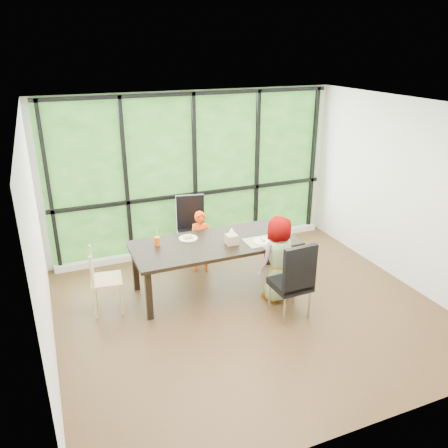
{
  "coord_description": "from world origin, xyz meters",
  "views": [
    {
      "loc": [
        -2.32,
        -4.76,
        3.39
      ],
      "look_at": [
        -0.12,
        0.62,
        1.05
      ],
      "focal_mm": 36.25,
      "sensor_mm": 36.0,
      "label": 1
    }
  ],
  "objects_px": {
    "chair_interior_leather": "(290,279)",
    "chair_end_beech": "(106,280)",
    "chair_window_leather": "(192,230)",
    "orange_cup": "(157,241)",
    "tissue_box": "(232,239)",
    "plate_far": "(188,238)",
    "green_cup": "(287,235)",
    "child_older": "(277,259)",
    "plate_near": "(263,241)",
    "white_mug": "(280,226)",
    "child_toddler": "(201,242)",
    "dining_table": "(215,266)"
  },
  "relations": [
    {
      "from": "chair_interior_leather",
      "to": "tissue_box",
      "type": "distance_m",
      "value": 1.03
    },
    {
      "from": "chair_window_leather",
      "to": "child_toddler",
      "type": "xyz_separation_m",
      "value": [
        0.0,
        -0.41,
        -0.04
      ]
    },
    {
      "from": "plate_near",
      "to": "white_mug",
      "type": "bearing_deg",
      "value": 34.24
    },
    {
      "from": "plate_far",
      "to": "green_cup",
      "type": "distance_m",
      "value": 1.43
    },
    {
      "from": "plate_near",
      "to": "child_older",
      "type": "bearing_deg",
      "value": -79.59
    },
    {
      "from": "child_older",
      "to": "plate_far",
      "type": "height_order",
      "value": "child_older"
    },
    {
      "from": "white_mug",
      "to": "orange_cup",
      "type": "bearing_deg",
      "value": 175.94
    },
    {
      "from": "plate_far",
      "to": "tissue_box",
      "type": "height_order",
      "value": "tissue_box"
    },
    {
      "from": "child_older",
      "to": "orange_cup",
      "type": "height_order",
      "value": "child_older"
    },
    {
      "from": "plate_far",
      "to": "white_mug",
      "type": "bearing_deg",
      "value": -7.39
    },
    {
      "from": "chair_end_beech",
      "to": "child_older",
      "type": "distance_m",
      "value": 2.33
    },
    {
      "from": "child_older",
      "to": "white_mug",
      "type": "height_order",
      "value": "child_older"
    },
    {
      "from": "child_toddler",
      "to": "dining_table",
      "type": "bearing_deg",
      "value": -68.73
    },
    {
      "from": "chair_end_beech",
      "to": "plate_near",
      "type": "bearing_deg",
      "value": -90.21
    },
    {
      "from": "green_cup",
      "to": "chair_window_leather",
      "type": "bearing_deg",
      "value": 127.14
    },
    {
      "from": "child_older",
      "to": "plate_near",
      "type": "bearing_deg",
      "value": -93.31
    },
    {
      "from": "dining_table",
      "to": "plate_far",
      "type": "xyz_separation_m",
      "value": [
        -0.32,
        0.25,
        0.38
      ]
    },
    {
      "from": "dining_table",
      "to": "tissue_box",
      "type": "bearing_deg",
      "value": -35.58
    },
    {
      "from": "plate_near",
      "to": "green_cup",
      "type": "bearing_deg",
      "value": -9.06
    },
    {
      "from": "chair_end_beech",
      "to": "child_toddler",
      "type": "bearing_deg",
      "value": -62.15
    },
    {
      "from": "dining_table",
      "to": "green_cup",
      "type": "xyz_separation_m",
      "value": [
        1.0,
        -0.3,
        0.44
      ]
    },
    {
      "from": "chair_window_leather",
      "to": "chair_interior_leather",
      "type": "xyz_separation_m",
      "value": [
        0.66,
        -2.05,
        0.0
      ]
    },
    {
      "from": "tissue_box",
      "to": "orange_cup",
      "type": "bearing_deg",
      "value": 160.76
    },
    {
      "from": "chair_interior_leather",
      "to": "chair_end_beech",
      "type": "xyz_separation_m",
      "value": [
        -2.2,
        1.05,
        -0.09
      ]
    },
    {
      "from": "child_toddler",
      "to": "green_cup",
      "type": "distance_m",
      "value": 1.4
    },
    {
      "from": "chair_window_leather",
      "to": "green_cup",
      "type": "relative_size",
      "value": 8.92
    },
    {
      "from": "child_toddler",
      "to": "green_cup",
      "type": "relative_size",
      "value": 8.22
    },
    {
      "from": "chair_interior_leather",
      "to": "plate_near",
      "type": "height_order",
      "value": "chair_interior_leather"
    },
    {
      "from": "dining_table",
      "to": "child_toddler",
      "type": "xyz_separation_m",
      "value": [
        0.0,
        0.62,
        0.12
      ]
    },
    {
      "from": "chair_interior_leather",
      "to": "green_cup",
      "type": "distance_m",
      "value": 0.85
    },
    {
      "from": "orange_cup",
      "to": "green_cup",
      "type": "xyz_separation_m",
      "value": [
        1.79,
        -0.5,
        -0.0
      ]
    },
    {
      "from": "plate_far",
      "to": "green_cup",
      "type": "xyz_separation_m",
      "value": [
        1.32,
        -0.55,
        0.05
      ]
    },
    {
      "from": "orange_cup",
      "to": "white_mug",
      "type": "relative_size",
      "value": 1.33
    },
    {
      "from": "child_toddler",
      "to": "white_mug",
      "type": "bearing_deg",
      "value": -5.41
    },
    {
      "from": "child_toddler",
      "to": "plate_far",
      "type": "xyz_separation_m",
      "value": [
        -0.32,
        -0.37,
        0.26
      ]
    },
    {
      "from": "child_older",
      "to": "white_mug",
      "type": "distance_m",
      "value": 0.78
    },
    {
      "from": "chair_interior_leather",
      "to": "child_older",
      "type": "xyz_separation_m",
      "value": [
        0.04,
        0.45,
        0.08
      ]
    },
    {
      "from": "chair_end_beech",
      "to": "plate_far",
      "type": "relative_size",
      "value": 3.33
    },
    {
      "from": "child_toddler",
      "to": "child_older",
      "type": "bearing_deg",
      "value": -38.46
    },
    {
      "from": "dining_table",
      "to": "chair_end_beech",
      "type": "relative_size",
      "value": 2.62
    },
    {
      "from": "dining_table",
      "to": "plate_near",
      "type": "height_order",
      "value": "plate_near"
    },
    {
      "from": "dining_table",
      "to": "chair_window_leather",
      "type": "xyz_separation_m",
      "value": [
        -0.0,
        1.03,
        0.17
      ]
    },
    {
      "from": "chair_end_beech",
      "to": "green_cup",
      "type": "relative_size",
      "value": 7.43
    },
    {
      "from": "dining_table",
      "to": "tissue_box",
      "type": "relative_size",
      "value": 14.75
    },
    {
      "from": "chair_window_leather",
      "to": "white_mug",
      "type": "height_order",
      "value": "chair_window_leather"
    },
    {
      "from": "chair_window_leather",
      "to": "tissue_box",
      "type": "xyz_separation_m",
      "value": [
        0.2,
        -1.17,
        0.28
      ]
    },
    {
      "from": "plate_far",
      "to": "chair_end_beech",
      "type": "bearing_deg",
      "value": -169.51
    },
    {
      "from": "plate_far",
      "to": "tissue_box",
      "type": "relative_size",
      "value": 1.69
    },
    {
      "from": "chair_window_leather",
      "to": "white_mug",
      "type": "distance_m",
      "value": 1.48
    },
    {
      "from": "chair_window_leather",
      "to": "orange_cup",
      "type": "bearing_deg",
      "value": -122.1
    }
  ]
}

